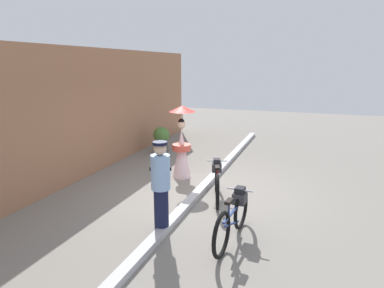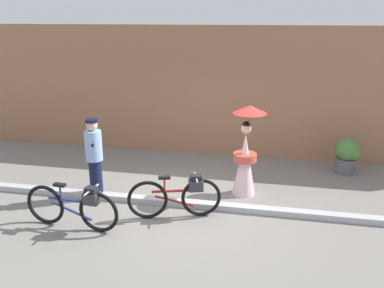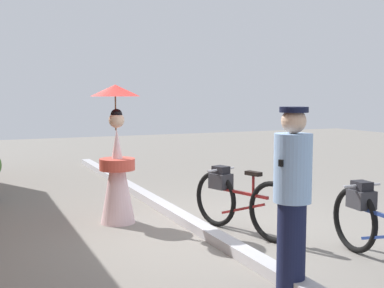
{
  "view_description": "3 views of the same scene",
  "coord_description": "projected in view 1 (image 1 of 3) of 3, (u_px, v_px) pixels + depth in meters",
  "views": [
    {
      "loc": [
        -7.19,
        -2.39,
        2.97
      ],
      "look_at": [
        -0.29,
        0.1,
        1.24
      ],
      "focal_mm": 31.92,
      "sensor_mm": 36.0,
      "label": 1
    },
    {
      "loc": [
        1.4,
        -7.1,
        3.63
      ],
      "look_at": [
        -0.12,
        0.43,
        1.17
      ],
      "focal_mm": 37.8,
      "sensor_mm": 36.0,
      "label": 2
    },
    {
      "loc": [
        -5.67,
        2.64,
        1.78
      ],
      "look_at": [
        -0.02,
        0.12,
        1.16
      ],
      "focal_mm": 46.2,
      "sensor_mm": 36.0,
      "label": 3
    }
  ],
  "objects": [
    {
      "name": "person_officer",
      "position": [
        161.0,
        185.0,
        5.98
      ],
      "size": [
        0.34,
        0.37,
        1.67
      ],
      "color": "#141938",
      "rests_on": "ground_plane"
    },
    {
      "name": "person_with_parasol",
      "position": [
        182.0,
        144.0,
        8.97
      ],
      "size": [
        0.68,
        0.68,
        1.92
      ],
      "color": "silver",
      "rests_on": "ground_plane"
    },
    {
      "name": "ground_plane",
      "position": [
        200.0,
        193.0,
        8.06
      ],
      "size": [
        30.0,
        30.0,
        0.0
      ],
      "primitive_type": "plane",
      "color": "gray"
    },
    {
      "name": "building_wall",
      "position": [
        74.0,
        114.0,
        8.8
      ],
      "size": [
        14.0,
        0.4,
        3.39
      ],
      "primitive_type": "cube",
      "color": "#9E6B4C",
      "rests_on": "ground_plane"
    },
    {
      "name": "sidewalk_curb",
      "position": [
        200.0,
        190.0,
        8.04
      ],
      "size": [
        14.0,
        0.2,
        0.12
      ],
      "primitive_type": "cube",
      "color": "#B2B2B7",
      "rests_on": "ground_plane"
    },
    {
      "name": "bicycle_near_officer",
      "position": [
        217.0,
        180.0,
        7.62
      ],
      "size": [
        1.69,
        0.64,
        0.83
      ],
      "color": "black",
      "rests_on": "ground_plane"
    },
    {
      "name": "bicycle_far_side",
      "position": [
        233.0,
        216.0,
        5.82
      ],
      "size": [
        1.81,
        0.48,
        0.83
      ],
      "color": "black",
      "rests_on": "ground_plane"
    },
    {
      "name": "potted_plant_by_door",
      "position": [
        162.0,
        138.0,
        11.72
      ],
      "size": [
        0.57,
        0.55,
        0.87
      ],
      "color": "#59595B",
      "rests_on": "ground_plane"
    }
  ]
}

